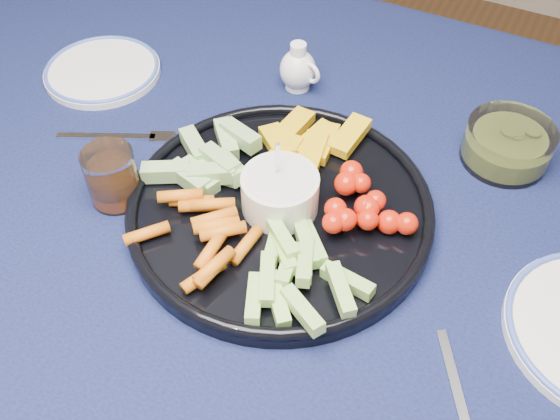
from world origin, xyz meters
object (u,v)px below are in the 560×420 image
at_px(crudite_platter, 278,203).
at_px(juice_tumbler, 113,179).
at_px(pickle_bowl, 507,146).
at_px(creamer_pitcher, 298,69).
at_px(dining_table, 264,228).
at_px(side_plate_extra, 102,70).

bearing_deg(crudite_platter, juice_tumbler, -160.93).
relative_size(pickle_bowl, juice_tumbler, 1.52).
bearing_deg(creamer_pitcher, juice_tumbler, -108.45).
xyz_separation_m(crudite_platter, juice_tumbler, (-0.21, -0.07, 0.01)).
xyz_separation_m(creamer_pitcher, juice_tumbler, (-0.11, -0.33, 0.00)).
bearing_deg(pickle_bowl, creamer_pitcher, 177.19).
bearing_deg(creamer_pitcher, dining_table, -76.04).
bearing_deg(crudite_platter, creamer_pitcher, 110.64).
xyz_separation_m(dining_table, pickle_bowl, (0.28, 0.21, 0.11)).
distance_m(crudite_platter, side_plate_extra, 0.42).
distance_m(pickle_bowl, juice_tumbler, 0.54).
distance_m(crudite_platter, juice_tumbler, 0.22).
xyz_separation_m(creamer_pitcher, pickle_bowl, (0.34, -0.02, -0.01)).
relative_size(dining_table, juice_tumbler, 20.74).
distance_m(dining_table, crudite_platter, 0.12).
bearing_deg(juice_tumbler, side_plate_extra, 131.76).
height_order(crudite_platter, juice_tumbler, crudite_platter).
xyz_separation_m(crudite_platter, pickle_bowl, (0.24, 0.24, 0.00)).
distance_m(creamer_pitcher, juice_tumbler, 0.35).
bearing_deg(side_plate_extra, creamer_pitcher, 21.06).
distance_m(dining_table, juice_tumbler, 0.23).
relative_size(creamer_pitcher, side_plate_extra, 0.42).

